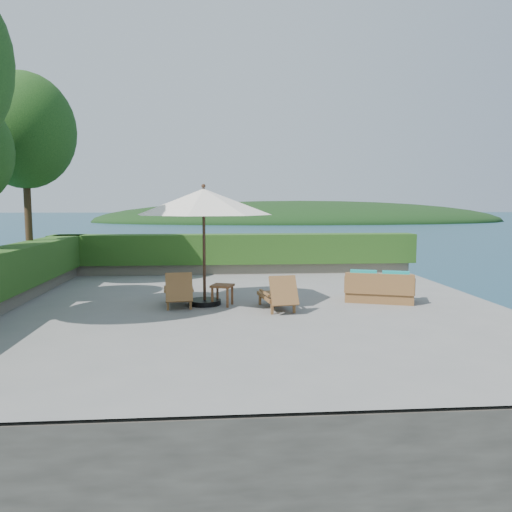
{
  "coord_description": "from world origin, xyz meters",
  "views": [
    {
      "loc": [
        -0.67,
        -11.45,
        2.39
      ],
      "look_at": [
        0.3,
        0.8,
        1.1
      ],
      "focal_mm": 35.0,
      "sensor_mm": 36.0,
      "label": 1
    }
  ],
  "objects": [
    {
      "name": "ocean",
      "position": [
        0.0,
        0.0,
        -3.0
      ],
      "size": [
        600.0,
        600.0,
        0.0
      ],
      "primitive_type": "plane",
      "color": "#143140",
      "rests_on": "ground"
    },
    {
      "name": "offshore_island",
      "position": [
        25.0,
        140.0,
        -3.0
      ],
      "size": [
        126.0,
        57.6,
        12.6
      ],
      "primitive_type": "ellipsoid",
      "color": "black",
      "rests_on": "ocean"
    },
    {
      "name": "lounge_left",
      "position": [
        -1.57,
        0.14,
        0.35
      ],
      "size": [
        0.75,
        1.51,
        0.84
      ],
      "rotation": [
        0.0,
        0.0,
        0.1
      ],
      "color": "brown",
      "rests_on": "ground"
    },
    {
      "name": "foundation",
      "position": [
        0.0,
        0.0,
        -1.55
      ],
      "size": [
        12.0,
        12.0,
        3.0
      ],
      "primitive_type": "cube",
      "color": "#5D5549",
      "rests_on": "ocean"
    },
    {
      "name": "tree_far",
      "position": [
        -6.0,
        3.2,
        4.4
      ],
      "size": [
        2.8,
        2.8,
        6.03
      ],
      "color": "#3B2916",
      "rests_on": "ground"
    },
    {
      "name": "planter_wall_far",
      "position": [
        0.0,
        5.6,
        0.18
      ],
      "size": [
        12.0,
        0.6,
        0.36
      ],
      "primitive_type": "cube",
      "color": "gray",
      "rests_on": "ground"
    },
    {
      "name": "lounge_right",
      "position": [
        0.7,
        -0.44,
        0.35
      ],
      "size": [
        0.81,
        1.52,
        0.83
      ],
      "rotation": [
        0.0,
        0.0,
        0.16
      ],
      "color": "brown",
      "rests_on": "ground"
    },
    {
      "name": "side_table",
      "position": [
        -0.55,
        0.13,
        0.41
      ],
      "size": [
        0.6,
        0.6,
        0.5
      ],
      "rotation": [
        0.0,
        0.0,
        -0.33
      ],
      "color": "brown",
      "rests_on": "ground"
    },
    {
      "name": "patio_umbrella",
      "position": [
        -0.97,
        0.28,
        2.41
      ],
      "size": [
        3.7,
        3.7,
        2.85
      ],
      "rotation": [
        0.0,
        0.0,
        -0.18
      ],
      "color": "black",
      "rests_on": "ground"
    },
    {
      "name": "ground",
      "position": [
        0.0,
        0.0,
        0.0
      ],
      "size": [
        12.0,
        12.0,
        0.0
      ],
      "primitive_type": "plane",
      "color": "gray",
      "rests_on": "ground"
    },
    {
      "name": "hedge_far",
      "position": [
        0.0,
        5.6,
        0.85
      ],
      "size": [
        12.4,
        0.9,
        1.0
      ],
      "primitive_type": "cube",
      "color": "#204614",
      "rests_on": "planter_wall_far"
    },
    {
      "name": "wicker_loveseat",
      "position": [
        3.28,
        0.3,
        0.31
      ],
      "size": [
        1.81,
        1.32,
        0.8
      ],
      "rotation": [
        0.0,
        0.0,
        -0.33
      ],
      "color": "brown",
      "rests_on": "ground"
    }
  ]
}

